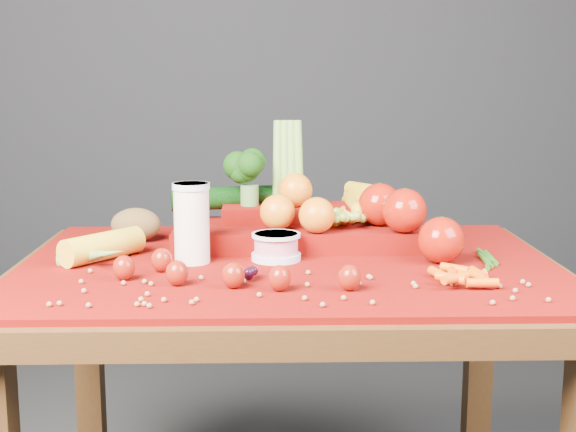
{
  "coord_description": "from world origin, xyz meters",
  "views": [
    {
      "loc": [
        -0.04,
        -1.55,
        1.13
      ],
      "look_at": [
        0.0,
        0.02,
        0.85
      ],
      "focal_mm": 50.0,
      "sensor_mm": 36.0,
      "label": 1
    }
  ],
  "objects_px": {
    "table": "(288,313)",
    "milk_glass": "(192,220)",
    "yogurt_bowl": "(276,246)",
    "produce_mound": "(313,218)"
  },
  "relations": [
    {
      "from": "table",
      "to": "milk_glass",
      "type": "bearing_deg",
      "value": -178.52
    },
    {
      "from": "table",
      "to": "yogurt_bowl",
      "type": "height_order",
      "value": "yogurt_bowl"
    },
    {
      "from": "yogurt_bowl",
      "to": "milk_glass",
      "type": "bearing_deg",
      "value": -173.96
    },
    {
      "from": "yogurt_bowl",
      "to": "produce_mound",
      "type": "xyz_separation_m",
      "value": [
        0.08,
        0.13,
        0.03
      ]
    },
    {
      "from": "table",
      "to": "milk_glass",
      "type": "relative_size",
      "value": 6.95
    },
    {
      "from": "table",
      "to": "milk_glass",
      "type": "height_order",
      "value": "milk_glass"
    },
    {
      "from": "milk_glass",
      "to": "produce_mound",
      "type": "relative_size",
      "value": 0.26
    },
    {
      "from": "yogurt_bowl",
      "to": "produce_mound",
      "type": "bearing_deg",
      "value": 58.88
    },
    {
      "from": "produce_mound",
      "to": "milk_glass",
      "type": "bearing_deg",
      "value": -148.36
    },
    {
      "from": "milk_glass",
      "to": "yogurt_bowl",
      "type": "height_order",
      "value": "milk_glass"
    }
  ]
}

